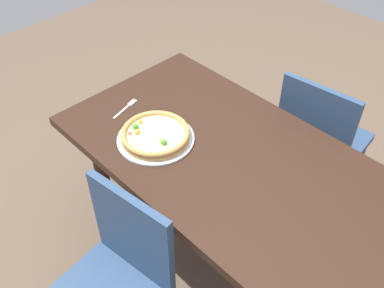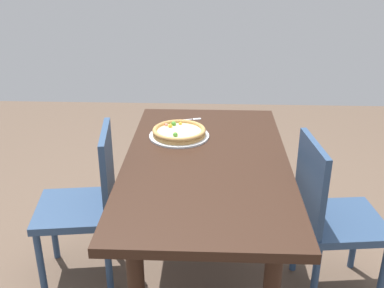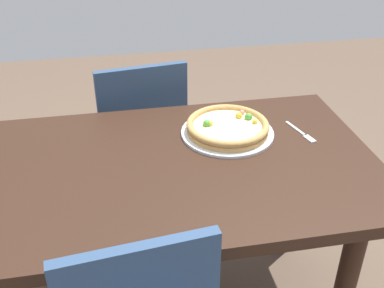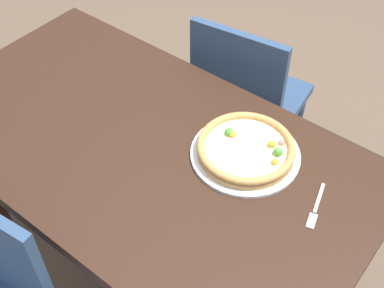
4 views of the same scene
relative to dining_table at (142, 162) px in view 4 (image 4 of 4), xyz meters
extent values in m
plane|color=brown|center=(0.00, 0.00, -0.63)|extent=(6.00, 6.00, 0.00)
cube|color=#331E14|center=(0.00, 0.00, 0.07)|extent=(1.48, 0.82, 0.04)
cylinder|color=#331E14|center=(-0.60, -0.27, -0.29)|extent=(0.07, 0.07, 0.68)
cylinder|color=#331E14|center=(0.60, -0.27, -0.29)|extent=(0.07, 0.07, 0.68)
cylinder|color=navy|center=(0.20, -0.83, -0.43)|extent=(0.04, 0.04, 0.40)
cylinder|color=navy|center=(-0.14, -0.88, -0.43)|extent=(0.04, 0.04, 0.40)
cylinder|color=navy|center=(0.15, -0.50, -0.43)|extent=(0.04, 0.04, 0.40)
cylinder|color=navy|center=(-0.18, -0.54, -0.43)|extent=(0.04, 0.04, 0.40)
cube|color=navy|center=(0.01, -0.69, -0.21)|extent=(0.45, 0.45, 0.04)
cube|color=navy|center=(-0.02, -0.50, 0.02)|extent=(0.38, 0.08, 0.42)
cylinder|color=silver|center=(-0.29, -0.15, 0.10)|extent=(0.33, 0.33, 0.01)
cylinder|color=tan|center=(-0.29, -0.15, 0.12)|extent=(0.29, 0.29, 0.02)
cylinder|color=beige|center=(-0.29, -0.15, 0.13)|extent=(0.26, 0.26, 0.01)
torus|color=tan|center=(-0.29, -0.15, 0.13)|extent=(0.30, 0.30, 0.02)
sphere|color=gold|center=(-0.23, -0.17, 0.14)|extent=(0.02, 0.02, 0.02)
sphere|color=gold|center=(-0.34, -0.21, 0.14)|extent=(0.02, 0.02, 0.02)
sphere|color=#E58C7F|center=(-0.36, -0.23, 0.14)|extent=(0.02, 0.02, 0.02)
sphere|color=#4C9E38|center=(-0.21, -0.17, 0.14)|extent=(0.03, 0.03, 0.03)
sphere|color=#4C9E38|center=(-0.38, -0.19, 0.14)|extent=(0.03, 0.03, 0.03)
sphere|color=gold|center=(-0.39, -0.15, 0.14)|extent=(0.02, 0.02, 0.02)
cube|color=silver|center=(-0.54, -0.15, 0.10)|extent=(0.04, 0.11, 0.00)
cube|color=silver|center=(-0.56, -0.07, 0.10)|extent=(0.03, 0.05, 0.00)
camera|label=1|loc=(0.83, -1.02, 1.36)|focal=41.22mm
camera|label=2|loc=(2.05, 0.01, 1.08)|focal=42.80mm
camera|label=3|loc=(0.10, 1.24, 0.94)|focal=43.50mm
camera|label=4|loc=(-0.81, 0.76, 1.23)|focal=47.68mm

